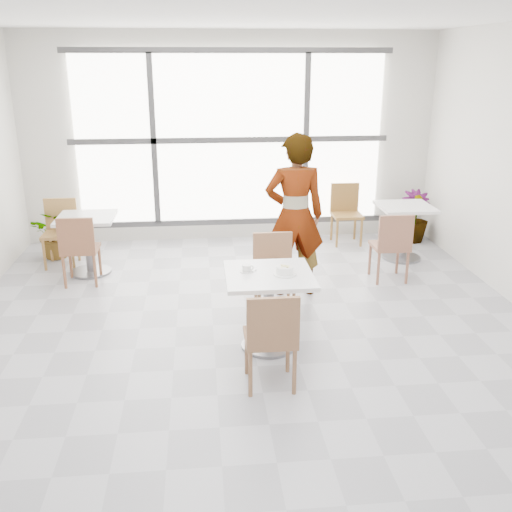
{
  "coord_description": "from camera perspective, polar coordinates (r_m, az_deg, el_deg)",
  "views": [
    {
      "loc": [
        -0.46,
        -4.98,
        2.62
      ],
      "look_at": [
        0.0,
        -0.3,
        1.0
      ],
      "focal_mm": 40.47,
      "sensor_mm": 36.0,
      "label": 1
    }
  ],
  "objects": [
    {
      "name": "wall_back",
      "position": [
        8.57,
        -2.55,
        11.47
      ],
      "size": [
        6.0,
        0.0,
        6.0
      ],
      "primitive_type": "plane",
      "rotation": [
        1.57,
        0.0,
        0.0
      ],
      "color": "silver",
      "rests_on": "ground"
    },
    {
      "name": "bg_table_right",
      "position": [
        8.06,
        14.42,
        3.05
      ],
      "size": [
        0.7,
        0.7,
        0.75
      ],
      "color": "white",
      "rests_on": "ground"
    },
    {
      "name": "window",
      "position": [
        8.51,
        -2.52,
        11.41
      ],
      "size": [
        4.6,
        0.07,
        2.52
      ],
      "color": "white",
      "rests_on": "ground"
    },
    {
      "name": "oatmeal_bowl",
      "position": [
        5.24,
        2.88,
        -1.41
      ],
      "size": [
        0.21,
        0.21,
        0.1
      ],
      "color": "white",
      "rests_on": "main_table"
    },
    {
      "name": "bg_chair_left_far",
      "position": [
        8.04,
        -18.75,
        2.69
      ],
      "size": [
        0.42,
        0.42,
        0.87
      ],
      "color": "#A1733E",
      "rests_on": "ground"
    },
    {
      "name": "bg_table_left",
      "position": [
        7.58,
        -16.3,
        1.86
      ],
      "size": [
        0.7,
        0.7,
        0.75
      ],
      "color": "silver",
      "rests_on": "ground"
    },
    {
      "name": "bg_chair_right_near",
      "position": [
        7.17,
        13.3,
        1.29
      ],
      "size": [
        0.42,
        0.42,
        0.87
      ],
      "rotation": [
        0.0,
        0.0,
        3.14
      ],
      "color": "#8F5B45",
      "rests_on": "ground"
    },
    {
      "name": "bg_chair_left_near",
      "position": [
        7.19,
        -17.11,
        0.98
      ],
      "size": [
        0.42,
        0.42,
        0.87
      ],
      "rotation": [
        0.0,
        0.0,
        3.14
      ],
      "color": "brown",
      "rests_on": "ground"
    },
    {
      "name": "coffee_cup",
      "position": [
        5.32,
        -0.9,
        -1.26
      ],
      "size": [
        0.16,
        0.13,
        0.07
      ],
      "color": "silver",
      "rests_on": "main_table"
    },
    {
      "name": "plant_right",
      "position": [
        8.92,
        15.35,
        3.81
      ],
      "size": [
        0.44,
        0.44,
        0.77
      ],
      "primitive_type": "imported",
      "rotation": [
        0.0,
        0.0,
        -0.02
      ],
      "color": "#4B7035",
      "rests_on": "ground"
    },
    {
      "name": "floor",
      "position": [
        5.65,
        -0.3,
        -8.64
      ],
      "size": [
        7.0,
        7.0,
        0.0
      ],
      "primitive_type": "plane",
      "color": "#9E9EA5",
      "rests_on": "ground"
    },
    {
      "name": "person",
      "position": [
        6.54,
        3.84,
        3.98
      ],
      "size": [
        0.69,
        0.46,
        1.86
      ],
      "primitive_type": "imported",
      "rotation": [
        0.0,
        0.0,
        3.16
      ],
      "color": "black",
      "rests_on": "ground"
    },
    {
      "name": "chair_far",
      "position": [
        6.13,
        1.75,
        -1.24
      ],
      "size": [
        0.42,
        0.42,
        0.87
      ],
      "color": "#906343",
      "rests_on": "ground"
    },
    {
      "name": "bg_chair_right_far",
      "position": [
        8.66,
        8.87,
        4.6
      ],
      "size": [
        0.42,
        0.42,
        0.87
      ],
      "color": "olive",
      "rests_on": "ground"
    },
    {
      "name": "plant_left",
      "position": [
        8.35,
        -19.1,
        2.08
      ],
      "size": [
        0.75,
        0.7,
        0.68
      ],
      "primitive_type": "imported",
      "rotation": [
        0.0,
        0.0,
        -0.33
      ],
      "color": "#417734",
      "rests_on": "ground"
    },
    {
      "name": "main_table",
      "position": [
        5.37,
        1.27,
        -3.99
      ],
      "size": [
        0.8,
        0.8,
        0.75
      ],
      "color": "white",
      "rests_on": "ground"
    },
    {
      "name": "ceiling",
      "position": [
        5.02,
        -0.37,
        23.34
      ],
      "size": [
        7.0,
        7.0,
        0.0
      ],
      "primitive_type": "plane",
      "rotation": [
        3.14,
        0.0,
        0.0
      ],
      "color": "white",
      "rests_on": "ground"
    },
    {
      "name": "chair_near",
      "position": [
        4.71,
        1.52,
        -7.78
      ],
      "size": [
        0.42,
        0.42,
        0.87
      ],
      "rotation": [
        0.0,
        0.0,
        3.14
      ],
      "color": "brown",
      "rests_on": "ground"
    },
    {
      "name": "wall_front",
      "position": [
        1.92,
        9.89,
        -17.12
      ],
      "size": [
        6.0,
        0.0,
        6.0
      ],
      "primitive_type": "plane",
      "rotation": [
        -1.57,
        0.0,
        0.0
      ],
      "color": "silver",
      "rests_on": "ground"
    }
  ]
}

